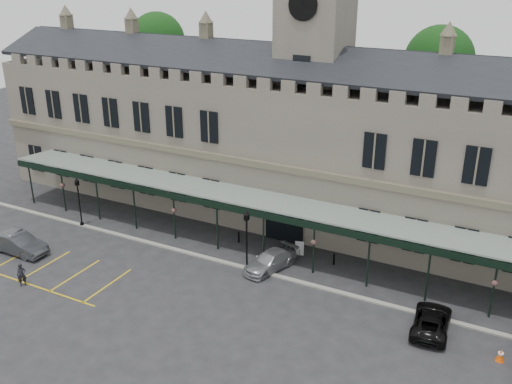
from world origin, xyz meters
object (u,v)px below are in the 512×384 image
at_px(traffic_cone, 500,355).
at_px(sign_board, 299,248).
at_px(car_van, 431,321).
at_px(clock_tower, 314,67).
at_px(lamp_post_left, 79,198).
at_px(lamp_post_mid, 247,237).
at_px(person_a, 22,275).
at_px(car_left_b, 18,243).
at_px(station_building, 310,148).
at_px(car_taxi, 270,261).

distance_m(traffic_cone, sign_board, 16.29).
relative_size(traffic_cone, car_van, 0.17).
bearing_deg(clock_tower, lamp_post_left, -147.41).
distance_m(lamp_post_mid, person_a, 15.76).
bearing_deg(traffic_cone, sign_board, 157.25).
height_order(clock_tower, car_left_b, clock_tower).
bearing_deg(clock_tower, station_building, -90.00).
height_order(lamp_post_mid, person_a, lamp_post_mid).
bearing_deg(traffic_cone, person_a, -167.63).
distance_m(station_building, sign_board, 9.14).
bearing_deg(lamp_post_mid, sign_board, 62.41).
xyz_separation_m(lamp_post_mid, person_a, (-13.01, -8.63, -2.11)).
distance_m(sign_board, car_taxi, 3.13).
xyz_separation_m(lamp_post_mid, car_van, (13.19, -0.80, -2.32)).
distance_m(station_building, lamp_post_mid, 11.52).
height_order(traffic_cone, car_taxi, car_taxi).
xyz_separation_m(lamp_post_left, car_van, (29.44, -1.35, -1.96)).
bearing_deg(person_a, lamp_post_mid, -14.63).
distance_m(station_building, traffic_cone, 22.29).
bearing_deg(traffic_cone, car_left_b, -174.47).
xyz_separation_m(station_building, sign_board, (2.06, -6.66, -5.90)).
xyz_separation_m(car_van, person_a, (-26.20, -7.83, 0.21)).
bearing_deg(lamp_post_left, station_building, 32.37).
xyz_separation_m(traffic_cone, person_a, (-30.28, -6.64, 0.47)).
height_order(car_van, person_a, person_a).
relative_size(car_left_b, person_a, 2.86).
distance_m(station_building, person_a, 24.29).
height_order(clock_tower, person_a, clock_tower).
relative_size(clock_tower, sign_board, 21.45).
bearing_deg(lamp_post_mid, clock_tower, 89.01).
xyz_separation_m(clock_tower, car_taxi, (1.00, -9.69, -12.45)).
height_order(car_left_b, car_taxi, car_left_b).
bearing_deg(lamp_post_mid, car_van, -3.48).
bearing_deg(traffic_cone, lamp_post_left, 175.67).
bearing_deg(car_left_b, car_van, -81.96).
bearing_deg(sign_board, lamp_post_mid, -132.16).
xyz_separation_m(clock_tower, lamp_post_left, (-16.44, -10.51, -10.51)).
height_order(station_building, lamp_post_left, station_building).
bearing_deg(lamp_post_left, car_taxi, 2.68).
bearing_deg(traffic_cone, station_building, 142.81).
height_order(traffic_cone, person_a, person_a).
bearing_deg(car_taxi, lamp_post_mid, -113.65).
bearing_deg(car_taxi, person_a, -127.38).
bearing_deg(lamp_post_mid, traffic_cone, -6.58).
bearing_deg(station_building, car_van, -42.15).
bearing_deg(car_taxi, clock_tower, 113.36).
height_order(clock_tower, car_van, clock_tower).
distance_m(traffic_cone, car_taxi, 16.43).
bearing_deg(sign_board, lamp_post_left, 176.91).
relative_size(station_building, lamp_post_left, 13.68).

